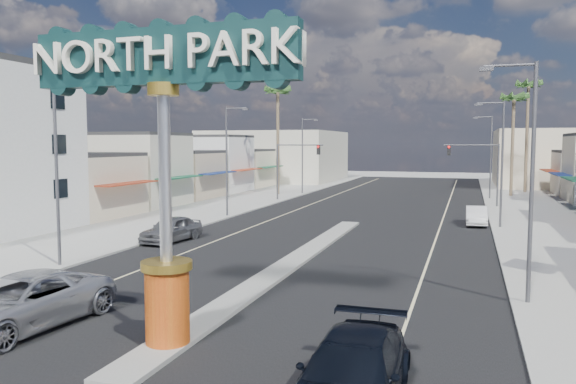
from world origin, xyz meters
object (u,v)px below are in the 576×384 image
Objects in this scene: streetlight_l_far at (304,152)px; palm_right_mid at (514,103)px; suv_left at (21,302)px; streetlight_r_far at (489,153)px; streetlight_r_mid at (500,157)px; streetlight_l_mid at (228,156)px; palm_left_far at (278,97)px; car_parked_left at (171,229)px; streetlight_r_near at (528,170)px; palm_right_far at (528,91)px; suv_right at (352,375)px; car_parked_right at (476,216)px; traffic_signal_left at (294,160)px; traffic_signal_right at (478,162)px; streetlight_l_near at (59,164)px; gateway_sign at (164,148)px.

streetlight_l_far is 0.74× the size of palm_right_mid.
palm_right_mid reaches higher than suv_left.
streetlight_r_far is 0.74× the size of palm_right_mid.
streetlight_r_mid is 0.74× the size of palm_right_mid.
palm_left_far reaches higher than streetlight_l_mid.
streetlight_l_far is 1.94× the size of car_parked_left.
suv_left is (-15.86, -27.95, -4.19)m from streetlight_r_mid.
streetlight_r_near is 52.71m from palm_right_far.
palm_right_mid is at bearing 12.99° from palm_left_far.
suv_right reaches higher than car_parked_right.
traffic_signal_left is 26.18m from car_parked_left.
streetlight_l_near is at bearing -119.99° from traffic_signal_right.
traffic_signal_left is 1.42× the size of car_parked_right.
streetlight_l_mid is at bearing -132.03° from palm_right_mid.
streetlight_r_far is at bearing -122.69° from palm_right_mid.
gateway_sign is 2.16× the size of car_parked_right.
streetlight_r_near reaches higher than traffic_signal_left.
streetlight_r_mid is 32.41m from suv_left.
palm_right_far is at bearing 21.46° from streetlight_l_far.
suv_left is at bearing -108.85° from palm_right_mid.
traffic_signal_right is at bearing 85.31° from suv_right.
car_parked_left is at bearing -82.86° from palm_left_far.
palm_right_mid is 44.95m from car_parked_left.
gateway_sign is at bearing -74.85° from palm_left_far.
car_parked_left is (-19.43, 8.05, -4.28)m from streetlight_r_near.
traffic_signal_right is 44.44m from suv_right.
streetlight_l_mid is (-10.43, 28.02, -0.86)m from gateway_sign.
gateway_sign is 51.10m from streetlight_r_far.
streetlight_l_mid is at bearing 106.16° from suv_left.
streetlight_l_near is (-19.62, -33.99, 0.79)m from traffic_signal_right.
streetlight_l_mid is 28.70m from suv_left.
suv_right is (-7.03, -56.19, -9.78)m from palm_right_mid.
suv_right reaches higher than car_parked_left.
gateway_sign reaches higher than car_parked_right.
traffic_signal_right is at bearing 92.10° from streetlight_r_near.
streetlight_r_mid is at bearing 43.79° from streetlight_l_near.
streetlight_l_far is at bearing 106.91° from suv_right.
streetlight_l_near is 1.00× the size of streetlight_r_far.
streetlight_r_mid is 2.13× the size of car_parked_right.
streetlight_l_far is 7.21m from palm_left_far.
suv_left is at bearing -84.87° from traffic_signal_left.
gateway_sign is 8.15m from suv_right.
traffic_signal_right is at bearing -15.15° from palm_left_far.
palm_right_mid reaches higher than streetlight_r_mid.
streetlight_l_mid is 2.13× the size of car_parked_right.
gateway_sign is at bearing -102.33° from traffic_signal_right.
palm_left_far is (-23.43, 20.00, 6.43)m from streetlight_r_mid.
streetlight_r_far is at bearing 81.14° from traffic_signal_right.
streetlight_r_near is at bearing -90.00° from streetlight_r_far.
palm_left_far is 2.82× the size of car_parked_left.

